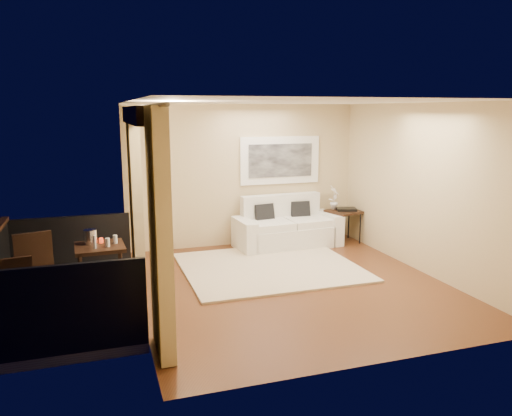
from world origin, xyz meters
TOP-DOWN VIEW (x-y plane):
  - floor at (0.00, 0.00)m, footprint 5.00×5.00m
  - room_shell at (-2.13, 0.00)m, footprint 5.00×6.40m
  - balcony at (-3.31, 0.00)m, footprint 1.81×2.60m
  - curtains at (-2.11, 0.00)m, footprint 0.16×4.80m
  - artwork at (0.74, 2.46)m, footprint 1.62×0.07m
  - rug at (-0.04, 0.85)m, footprint 2.84×2.48m
  - sofa at (0.73, 2.09)m, footprint 2.06×0.99m
  - side_table at (1.93, 2.00)m, footprint 0.72×0.72m
  - tray at (1.96, 1.99)m, footprint 0.45×0.38m
  - orchid at (1.78, 2.16)m, footprint 0.30×0.31m
  - bistro_table at (-2.72, 0.29)m, footprint 0.68×0.68m
  - balcony_chair_far at (-3.55, 0.13)m, footprint 0.57×0.57m
  - balcony_chair_near at (-3.66, -0.62)m, footprint 0.45×0.46m
  - ice_bucket at (-2.83, 0.42)m, footprint 0.18×0.18m
  - candle at (-2.69, 0.42)m, footprint 0.06×0.06m
  - vase at (-2.78, 0.15)m, footprint 0.04×0.04m
  - glass_a at (-2.61, 0.19)m, footprint 0.06×0.06m
  - glass_b at (-2.50, 0.33)m, footprint 0.06×0.06m

SIDE VIEW (x-z plane):
  - floor at x=0.00m, z-range 0.00..0.00m
  - rug at x=-0.04m, z-range 0.00..0.04m
  - balcony at x=-3.31m, z-range -0.41..0.76m
  - sofa at x=0.73m, z-range -0.14..0.82m
  - balcony_chair_near at x=-3.66m, z-range 0.07..0.99m
  - side_table at x=1.93m, z-range 0.26..0.90m
  - balcony_chair_far at x=-3.55m, z-range 0.09..1.16m
  - tray at x=1.96m, z-range 0.64..0.69m
  - bistro_table at x=-2.72m, z-range 0.30..1.07m
  - candle at x=-2.69m, z-range 0.77..0.84m
  - glass_a at x=-2.61m, z-range 0.77..0.89m
  - glass_b at x=-2.50m, z-range 0.77..0.89m
  - vase at x=-2.78m, z-range 0.77..0.95m
  - ice_bucket at x=-2.83m, z-range 0.77..0.97m
  - orchid at x=1.78m, z-range 0.64..1.12m
  - curtains at x=-2.11m, z-range 0.02..2.66m
  - artwork at x=0.74m, z-range 1.16..2.08m
  - room_shell at x=-2.13m, z-range 0.02..5.02m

